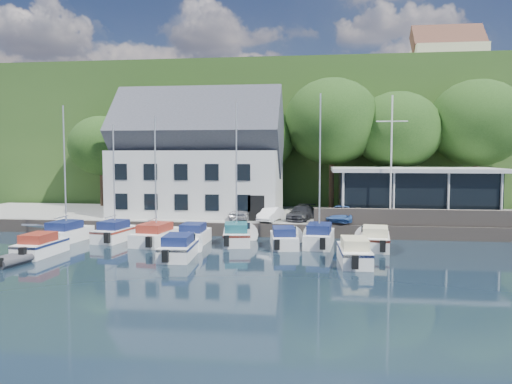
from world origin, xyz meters
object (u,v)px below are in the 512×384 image
at_px(boat_r1_1, 114,178).
at_px(boat_r1_7, 375,237).
at_px(car_silver, 243,211).
at_px(boat_r1_2, 155,180).
at_px(club_pavilion, 413,193).
at_px(boat_r2_0, 41,244).
at_px(boat_r1_0, 65,178).
at_px(boat_r2_4, 354,250).
at_px(car_dgrey, 301,213).
at_px(boat_r1_4, 236,179).
at_px(car_white, 271,214).
at_px(boat_r1_3, 194,233).
at_px(boat_r1_6, 320,177).
at_px(dinghy_1, 10,259).
at_px(boat_r2_2, 179,246).
at_px(car_blue, 342,213).
at_px(harbor_building, 199,164).
at_px(flagpole, 391,160).
at_px(boat_r1_5, 284,237).

relative_size(boat_r1_1, boat_r1_7, 1.61).
height_order(car_silver, boat_r1_2, boat_r1_2).
xyz_separation_m(club_pavilion, boat_r2_0, (-24.58, -13.53, -2.36)).
distance_m(boat_r1_0, boat_r2_4, 20.76).
xyz_separation_m(car_dgrey, boat_r1_4, (-4.24, -5.79, 2.94)).
bearing_deg(car_white, boat_r1_4, -96.73).
xyz_separation_m(club_pavilion, boat_r1_3, (-16.22, -8.49, -2.33)).
relative_size(boat_r1_1, boat_r2_4, 1.51).
bearing_deg(boat_r1_6, boat_r2_0, -157.35).
bearing_deg(dinghy_1, boat_r2_2, 29.83).
height_order(boat_r1_2, boat_r1_7, boat_r1_2).
relative_size(club_pavilion, boat_r1_2, 1.49).
bearing_deg(dinghy_1, boat_r2_4, 18.69).
bearing_deg(car_blue, harbor_building, 174.42).
bearing_deg(boat_r2_4, boat_r1_2, 157.48).
xyz_separation_m(flagpole, boat_r1_1, (-19.77, -3.95, -1.23)).
bearing_deg(boat_r1_0, car_silver, 34.76).
bearing_deg(boat_r1_2, car_blue, 30.87).
height_order(car_dgrey, boat_r1_5, car_dgrey).
xyz_separation_m(car_white, boat_r2_2, (-4.58, -9.64, -0.84)).
height_order(club_pavilion, boat_r1_5, club_pavilion).
relative_size(boat_r2_4, dinghy_1, 2.18).
relative_size(car_silver, boat_r2_4, 0.64).
distance_m(car_white, boat_r1_3, 7.03).
distance_m(car_blue, boat_r1_4, 9.40).
relative_size(boat_r2_2, dinghy_1, 2.18).
distance_m(boat_r1_6, boat_r2_2, 10.48).
bearing_deg(dinghy_1, boat_r1_0, 105.56).
height_order(boat_r1_4, boat_r2_0, boat_r1_4).
height_order(car_blue, dinghy_1, car_blue).
distance_m(boat_r1_3, boat_r2_2, 4.64).
bearing_deg(boat_r1_6, boat_r1_3, -172.77).
xyz_separation_m(car_dgrey, boat_r1_6, (1.43, -5.75, 3.10)).
distance_m(club_pavilion, car_silver, 13.96).
xyz_separation_m(club_pavilion, dinghy_1, (-24.82, -16.23, -2.73)).
relative_size(boat_r1_2, boat_r1_7, 1.57).
distance_m(car_blue, boat_r1_0, 20.56).
distance_m(boat_r1_0, boat_r1_5, 16.00).
height_order(boat_r1_0, boat_r1_6, boat_r1_6).
distance_m(car_dgrey, dinghy_1, 21.01).
relative_size(harbor_building, boat_r2_0, 2.69).
bearing_deg(boat_r2_2, boat_r1_1, 136.88).
height_order(boat_r1_6, boat_r2_2, boat_r1_6).
bearing_deg(boat_r2_4, boat_r2_2, 175.37).
distance_m(car_dgrey, boat_r2_2, 12.76).
distance_m(harbor_building, boat_r2_0, 16.18).
bearing_deg(boat_r1_2, boat_r2_0, -132.28).
xyz_separation_m(boat_r2_4, dinghy_1, (-19.19, -2.73, -0.43)).
bearing_deg(boat_r1_7, boat_r1_0, -173.60).
bearing_deg(car_white, boat_r1_2, -129.96).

